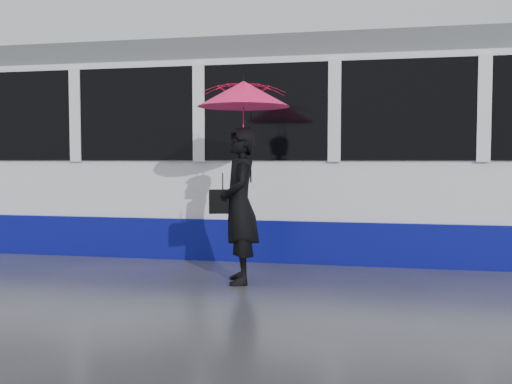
# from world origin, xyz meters

# --- Properties ---
(ground) EXTENTS (90.00, 90.00, 0.00)m
(ground) POSITION_xyz_m (0.00, 0.00, 0.00)
(ground) COLOR #2B2A2F
(ground) RESTS_ON ground
(rails) EXTENTS (34.00, 1.51, 0.02)m
(rails) POSITION_xyz_m (0.00, 2.50, 0.01)
(rails) COLOR #3F3D38
(rails) RESTS_ON ground
(tram) EXTENTS (26.00, 2.56, 3.35)m
(tram) POSITION_xyz_m (-1.19, 2.50, 1.64)
(tram) COLOR white
(tram) RESTS_ON ground
(woman) EXTENTS (0.65, 0.80, 1.90)m
(woman) POSITION_xyz_m (-0.74, -0.15, 0.95)
(woman) COLOR black
(woman) RESTS_ON ground
(umbrella) EXTENTS (1.41, 1.41, 1.29)m
(umbrella) POSITION_xyz_m (-0.69, -0.15, 2.09)
(umbrella) COLOR #E41358
(umbrella) RESTS_ON ground
(handbag) EXTENTS (0.37, 0.24, 0.47)m
(handbag) POSITION_xyz_m (-0.96, -0.13, 1.00)
(handbag) COLOR black
(handbag) RESTS_ON ground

